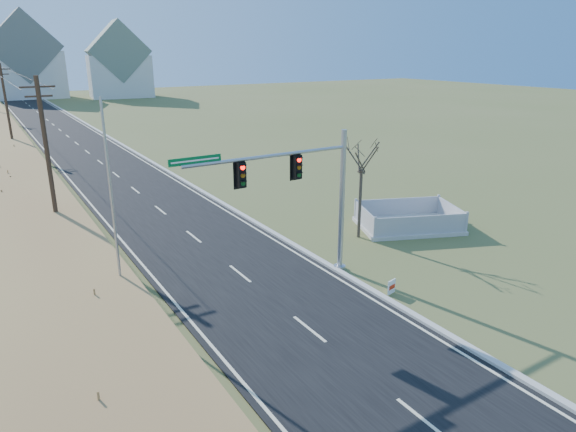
% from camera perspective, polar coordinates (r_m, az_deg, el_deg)
% --- Properties ---
extents(ground, '(260.00, 260.00, 0.00)m').
position_cam_1_polar(ground, '(21.79, -0.58, -10.29)').
color(ground, '#535A2B').
rests_on(ground, ground).
extents(road, '(8.00, 180.00, 0.06)m').
position_cam_1_polar(road, '(67.98, -23.02, 7.92)').
color(road, black).
rests_on(road, ground).
extents(curb, '(0.30, 180.00, 0.18)m').
position_cam_1_polar(curb, '(68.69, -19.59, 8.45)').
color(curb, '#B2AFA8').
rests_on(curb, ground).
extents(utility_pole_near, '(1.80, 0.26, 9.00)m').
position_cam_1_polar(utility_pole_near, '(32.15, -25.17, 6.21)').
color(utility_pole_near, '#422D1E').
rests_on(utility_pole_near, ground).
extents(utility_pole_mid, '(1.80, 0.26, 9.00)m').
position_cam_1_polar(utility_pole_mid, '(61.82, -28.79, 10.64)').
color(utility_pole_mid, '#422D1E').
rests_on(utility_pole_mid, ground).
extents(condo_n, '(15.27, 10.20, 18.54)m').
position_cam_1_polar(condo_n, '(129.04, -27.20, 14.95)').
color(condo_n, silver).
rests_on(condo_n, ground).
extents(condo_ne, '(14.12, 10.51, 16.52)m').
position_cam_1_polar(condo_ne, '(124.15, -18.26, 15.58)').
color(condo_ne, silver).
rests_on(condo_ne, ground).
extents(traffic_signal_mast, '(8.64, 0.59, 6.88)m').
position_cam_1_polar(traffic_signal_mast, '(23.11, 2.47, 2.76)').
color(traffic_signal_mast, '#9EA0A5').
rests_on(traffic_signal_mast, ground).
extents(fence_enclosure, '(6.89, 5.85, 1.33)m').
position_cam_1_polar(fence_enclosure, '(31.99, 13.19, -0.79)').
color(fence_enclosure, '#B7B5AD').
rests_on(fence_enclosure, ground).
extents(open_sign, '(0.52, 0.18, 0.65)m').
position_cam_1_polar(open_sign, '(23.32, 11.43, -7.72)').
color(open_sign, white).
rests_on(open_sign, ground).
extents(flagpole, '(0.39, 0.39, 8.66)m').
position_cam_1_polar(flagpole, '(22.04, -18.70, -1.15)').
color(flagpole, '#B7B5AD').
rests_on(flagpole, ground).
extents(bare_tree, '(2.27, 2.27, 6.01)m').
position_cam_1_polar(bare_tree, '(28.64, 8.24, 6.80)').
color(bare_tree, '#4C3F33').
rests_on(bare_tree, ground).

